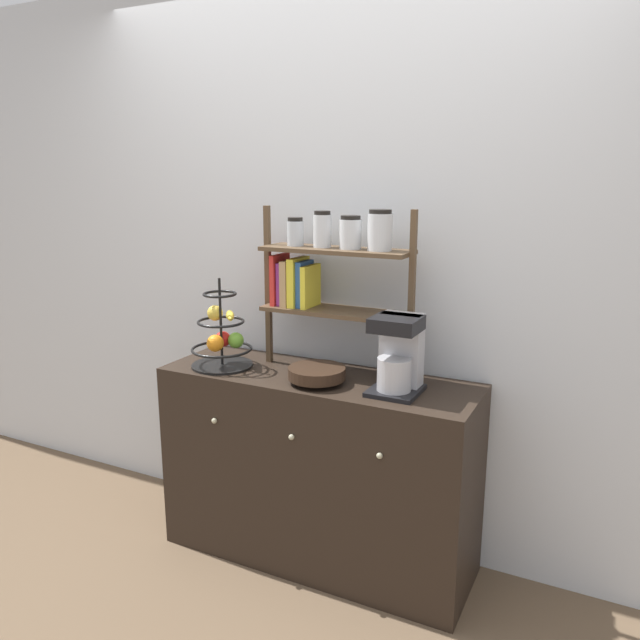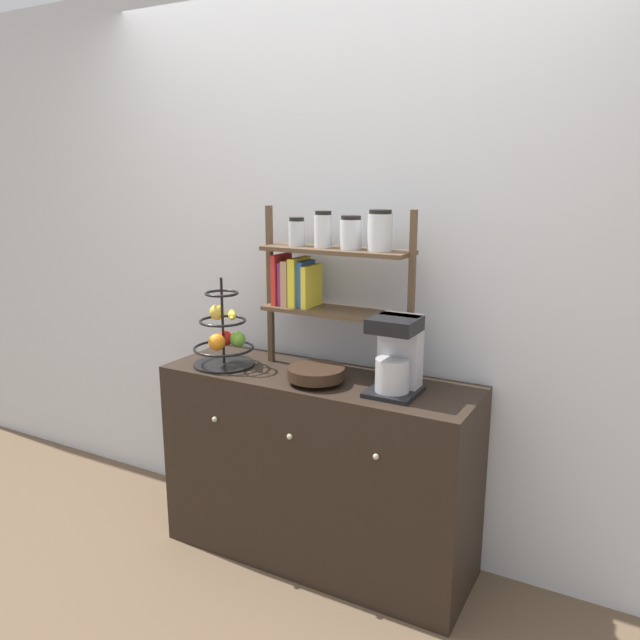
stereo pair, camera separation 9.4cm
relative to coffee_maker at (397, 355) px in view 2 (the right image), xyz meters
The scene contains 7 objects.
ground_plane 1.10m from the coffee_maker, 151.71° to the right, with size 12.00×12.00×0.00m, color brown.
wall_back 0.55m from the coffee_maker, 141.07° to the left, with size 7.00×0.05×2.60m, color silver.
sideboard 0.69m from the coffee_maker, behind, with size 1.39×0.47×0.86m.
coffee_maker is the anchor object (origin of this frame).
fruit_stand 0.82m from the coffee_maker, behind, with size 0.28×0.28×0.40m.
wooden_bowl 0.36m from the coffee_maker, behind, with size 0.24×0.24×0.07m.
shelf_hutch 0.50m from the coffee_maker, 162.15° to the left, with size 0.70×0.20×0.71m.
Camera 2 is at (1.24, -2.00, 1.71)m, focal length 35.00 mm.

